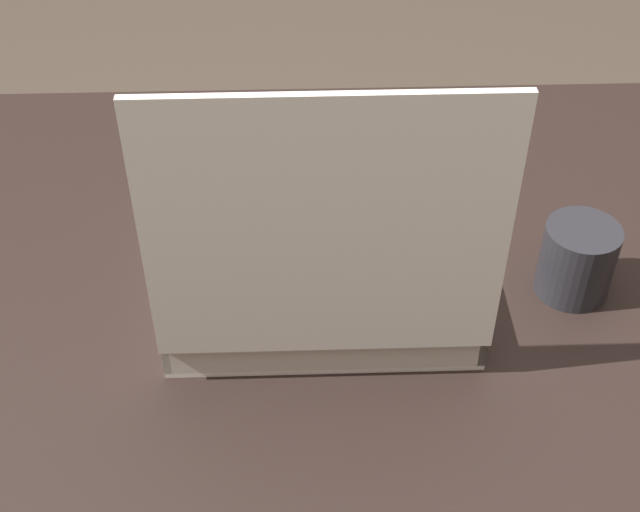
# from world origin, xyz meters

# --- Properties ---
(dining_table) EXTENTS (1.13, 0.85, 0.76)m
(dining_table) POSITION_xyz_m (0.00, 0.00, 0.65)
(dining_table) COLOR black
(dining_table) RESTS_ON ground_plane
(donut_box) EXTENTS (0.32, 0.32, 0.33)m
(donut_box) POSITION_xyz_m (0.05, 0.00, 0.81)
(donut_box) COLOR white
(donut_box) RESTS_ON dining_table
(coffee_mug) EXTENTS (0.08, 0.08, 0.09)m
(coffee_mug) POSITION_xyz_m (-0.23, 0.01, 0.81)
(coffee_mug) COLOR #232328
(coffee_mug) RESTS_ON dining_table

